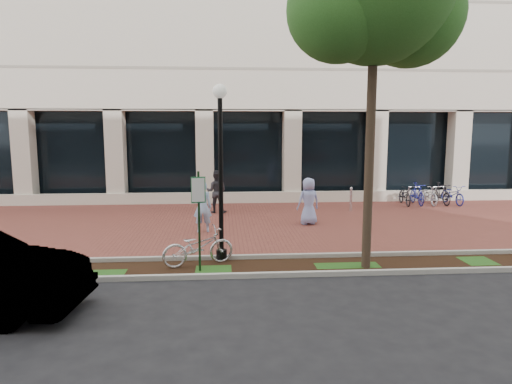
{
  "coord_description": "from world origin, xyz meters",
  "views": [
    {
      "loc": [
        -1.2,
        -16.1,
        3.44
      ],
      "look_at": [
        -0.08,
        -0.8,
        1.26
      ],
      "focal_mm": 32.0,
      "sensor_mm": 36.0,
      "label": 1
    }
  ],
  "objects": [
    {
      "name": "curb_street_side",
      "position": [
        0.0,
        -6.0,
        0.06
      ],
      "size": [
        40.0,
        0.12,
        0.12
      ],
      "primitive_type": "cube",
      "color": "#ABAAA1",
      "rests_on": "ground"
    },
    {
      "name": "curb_plaza_side",
      "position": [
        0.0,
        -4.5,
        0.06
      ],
      "size": [
        40.0,
        0.12,
        0.12
      ],
      "primitive_type": "cube",
      "color": "#ABAAA1",
      "rests_on": "ground"
    },
    {
      "name": "brick_plaza",
      "position": [
        0.0,
        0.0,
        0.01
      ],
      "size": [
        40.0,
        9.0,
        0.01
      ],
      "primitive_type": "cube",
      "color": "brown",
      "rests_on": "ground"
    },
    {
      "name": "pedestrian_mid",
      "position": [
        -1.46,
        2.2,
        0.86
      ],
      "size": [
        0.93,
        0.77,
        1.73
      ],
      "primitive_type": "imported",
      "rotation": [
        0.0,
        0.0,
        2.99
      ],
      "color": "#28272C",
      "rests_on": "ground"
    },
    {
      "name": "ground",
      "position": [
        0.0,
        0.0,
        0.0
      ],
      "size": [
        120.0,
        120.0,
        0.0
      ],
      "primitive_type": "plane",
      "color": "black",
      "rests_on": "ground"
    },
    {
      "name": "bike_rack_cluster",
      "position": [
        8.0,
        3.45,
        0.46
      ],
      "size": [
        2.96,
        1.74,
        0.98
      ],
      "rotation": [
        0.0,
        0.0,
        -0.0
      ],
      "color": "black",
      "rests_on": "ground"
    },
    {
      "name": "lamppost",
      "position": [
        -1.25,
        -4.6,
        2.54
      ],
      "size": [
        0.36,
        0.36,
        4.5
      ],
      "color": "black",
      "rests_on": "ground"
    },
    {
      "name": "locked_bicycle",
      "position": [
        -1.83,
        -4.94,
        0.48
      ],
      "size": [
        1.94,
        1.22,
        0.96
      ],
      "primitive_type": "imported",
      "rotation": [
        0.0,
        0.0,
        1.92
      ],
      "color": "silver",
      "rests_on": "ground"
    },
    {
      "name": "parking_sign",
      "position": [
        -1.77,
        -5.43,
        1.54
      ],
      "size": [
        0.34,
        0.07,
        2.42
      ],
      "rotation": [
        0.0,
        0.0,
        0.16
      ],
      "color": "#143917",
      "rests_on": "ground"
    },
    {
      "name": "planting_strip",
      "position": [
        0.0,
        -5.25,
        0.01
      ],
      "size": [
        40.0,
        1.5,
        0.01
      ],
      "primitive_type": "cube",
      "color": "black",
      "rests_on": "ground"
    },
    {
      "name": "near_office_building",
      "position": [
        0.0,
        10.47,
        10.05
      ],
      "size": [
        40.0,
        12.12,
        16.0
      ],
      "color": "beige",
      "rests_on": "ground"
    },
    {
      "name": "pedestrian_right",
      "position": [
        1.83,
        -0.33,
        0.84
      ],
      "size": [
        0.93,
        0.72,
        1.68
      ],
      "primitive_type": "imported",
      "rotation": [
        0.0,
        0.0,
        3.39
      ],
      "color": "#8E9BD3",
      "rests_on": "ground"
    },
    {
      "name": "bollard",
      "position": [
        4.05,
        2.07,
        0.52
      ],
      "size": [
        0.12,
        0.12,
        1.02
      ],
      "color": "silver",
      "rests_on": "ground"
    },
    {
      "name": "pedestrian_left",
      "position": [
        -1.88,
        -1.26,
        0.85
      ],
      "size": [
        0.65,
        0.45,
        1.7
      ],
      "primitive_type": "imported",
      "rotation": [
        0.0,
        0.0,
        3.22
      ],
      "color": "#99BBE4",
      "rests_on": "ground"
    }
  ]
}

